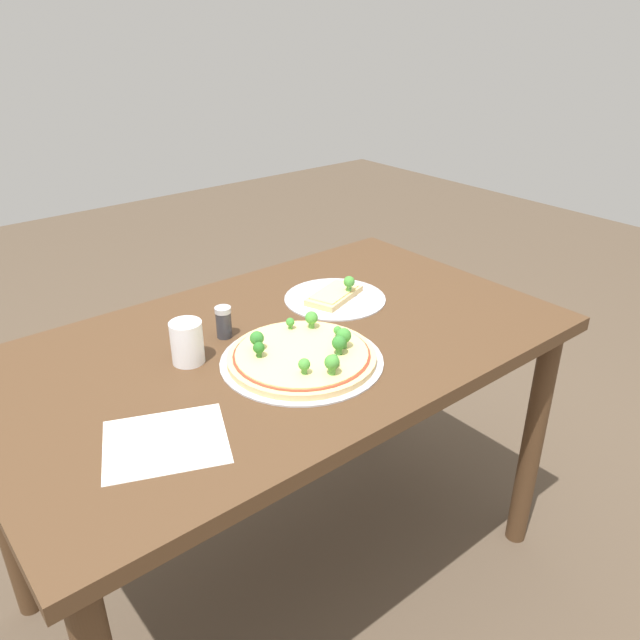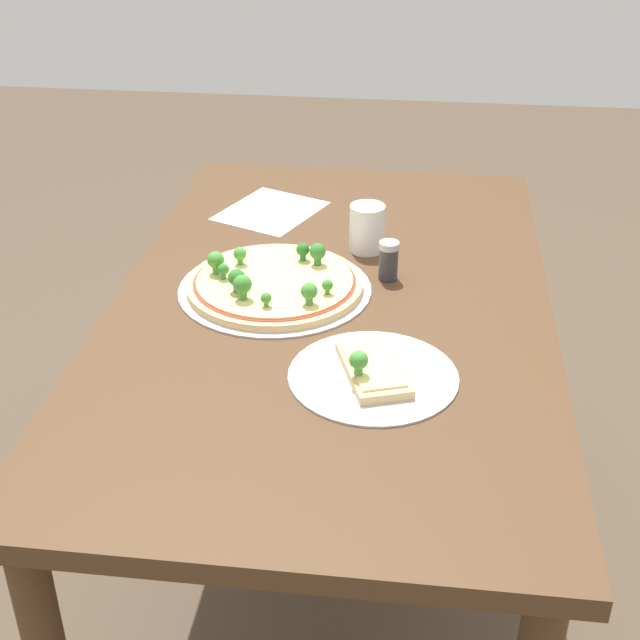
# 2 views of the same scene
# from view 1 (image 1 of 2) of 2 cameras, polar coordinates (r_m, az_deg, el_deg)

# --- Properties ---
(ground_plane) EXTENTS (8.00, 8.00, 0.00)m
(ground_plane) POSITION_cam_1_polar(r_m,az_deg,el_deg) (1.99, -2.90, -21.78)
(ground_plane) COLOR brown
(dining_table) EXTENTS (1.38, 0.82, 0.77)m
(dining_table) POSITION_cam_1_polar(r_m,az_deg,el_deg) (1.56, -3.47, -5.00)
(dining_table) COLOR #4C331E
(dining_table) RESTS_ON ground_plane
(pizza_tray_whole) EXTENTS (0.37, 0.37, 0.07)m
(pizza_tray_whole) POSITION_cam_1_polar(r_m,az_deg,el_deg) (1.41, -1.59, -3.27)
(pizza_tray_whole) COLOR #B7B7BC
(pizza_tray_whole) RESTS_ON dining_table
(pizza_tray_slice) EXTENTS (0.28, 0.28, 0.07)m
(pizza_tray_slice) POSITION_cam_1_polar(r_m,az_deg,el_deg) (1.71, 1.41, 2.20)
(pizza_tray_slice) COLOR #B7B7BC
(pizza_tray_slice) RESTS_ON dining_table
(drinking_cup) EXTENTS (0.07, 0.07, 0.10)m
(drinking_cup) POSITION_cam_1_polar(r_m,az_deg,el_deg) (1.42, -12.06, -2.01)
(drinking_cup) COLOR white
(drinking_cup) RESTS_ON dining_table
(condiment_shaker) EXTENTS (0.04, 0.04, 0.08)m
(condiment_shaker) POSITION_cam_1_polar(r_m,az_deg,el_deg) (1.52, -8.80, -0.18)
(condiment_shaker) COLOR #333338
(condiment_shaker) RESTS_ON dining_table
(paper_menu) EXTENTS (0.28, 0.26, 0.00)m
(paper_menu) POSITION_cam_1_polar(r_m,az_deg,el_deg) (1.20, -13.94, -10.74)
(paper_menu) COLOR white
(paper_menu) RESTS_ON dining_table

